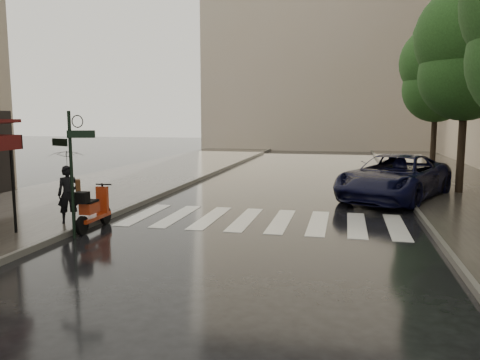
% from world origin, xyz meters
% --- Properties ---
extents(ground, '(120.00, 120.00, 0.00)m').
position_xyz_m(ground, '(0.00, 0.00, 0.00)').
color(ground, black).
rests_on(ground, ground).
extents(sidewalk_near, '(6.00, 60.00, 0.12)m').
position_xyz_m(sidewalk_near, '(-4.50, 12.00, 0.06)').
color(sidewalk_near, '#38332D').
rests_on(sidewalk_near, ground).
extents(sidewalk_far, '(5.50, 60.00, 0.12)m').
position_xyz_m(sidewalk_far, '(10.25, 12.00, 0.06)').
color(sidewalk_far, '#38332D').
rests_on(sidewalk_far, ground).
extents(curb_near, '(0.12, 60.00, 0.16)m').
position_xyz_m(curb_near, '(-1.45, 12.00, 0.07)').
color(curb_near, '#595651').
rests_on(curb_near, ground).
extents(curb_far, '(0.12, 60.00, 0.16)m').
position_xyz_m(curb_far, '(7.45, 12.00, 0.07)').
color(curb_far, '#595651').
rests_on(curb_far, ground).
extents(crosswalk, '(7.85, 3.20, 0.01)m').
position_xyz_m(crosswalk, '(2.98, 6.00, 0.01)').
color(crosswalk, silver).
rests_on(crosswalk, ground).
extents(signpost, '(1.17, 0.29, 3.10)m').
position_xyz_m(signpost, '(-1.19, 3.00, 1.83)').
color(signpost, black).
rests_on(signpost, ground).
extents(backdrop_building, '(22.00, 6.00, 20.00)m').
position_xyz_m(backdrop_building, '(3.00, 38.00, 10.00)').
color(backdrop_building, tan).
rests_on(backdrop_building, ground).
extents(tree_mid, '(3.80, 3.80, 8.34)m').
position_xyz_m(tree_mid, '(9.50, 12.00, 5.59)').
color(tree_mid, black).
rests_on(tree_mid, sidewalk_far).
extents(tree_far, '(3.80, 3.80, 8.16)m').
position_xyz_m(tree_far, '(9.70, 19.00, 5.46)').
color(tree_far, black).
rests_on(tree_far, sidewalk_far).
extents(pedestrian_with_umbrella, '(1.28, 1.29, 2.39)m').
position_xyz_m(pedestrian_with_umbrella, '(-2.00, 4.06, 1.71)').
color(pedestrian_with_umbrella, black).
rests_on(pedestrian_with_umbrella, sidewalk_near).
extents(scooter, '(0.46, 1.73, 1.14)m').
position_xyz_m(scooter, '(-1.20, 3.89, 0.53)').
color(scooter, black).
rests_on(scooter, ground).
extents(parked_car, '(4.89, 6.44, 1.63)m').
position_xyz_m(parked_car, '(7.00, 10.47, 0.81)').
color(parked_car, black).
rests_on(parked_car, ground).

